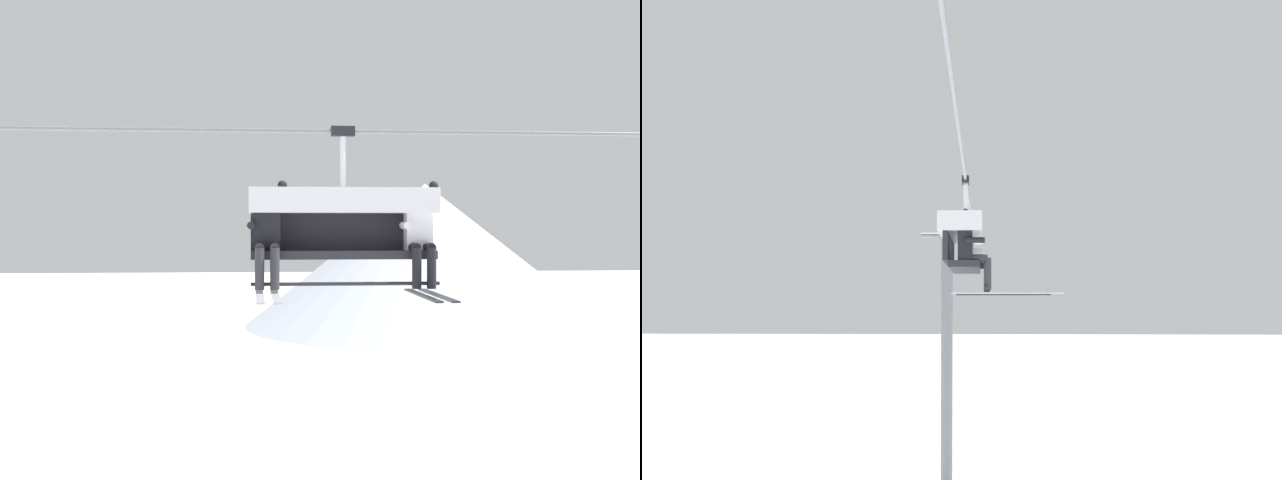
# 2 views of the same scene
# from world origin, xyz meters

# --- Properties ---
(lift_tower_far) EXTENTS (0.36, 1.88, 7.69)m
(lift_tower_far) POSITION_xyz_m (9.20, -0.02, 4.01)
(lift_tower_far) COLOR slate
(lift_tower_far) RESTS_ON ground_plane
(lift_cable) EXTENTS (19.61, 0.05, 0.05)m
(lift_cable) POSITION_xyz_m (0.40, -0.80, 7.41)
(lift_cable) COLOR slate
(chairlift_chair) EXTENTS (2.26, 0.74, 1.89)m
(chairlift_chair) POSITION_xyz_m (0.65, -0.73, 6.43)
(chairlift_chair) COLOR #232328
(skier_black) EXTENTS (0.48, 1.70, 1.34)m
(skier_black) POSITION_xyz_m (-0.27, -0.94, 6.17)
(skier_black) COLOR black
(skier_white) EXTENTS (0.48, 1.70, 1.34)m
(skier_white) POSITION_xyz_m (1.57, -0.94, 6.17)
(skier_white) COLOR silver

